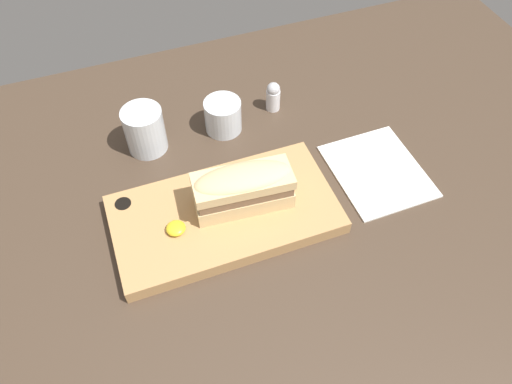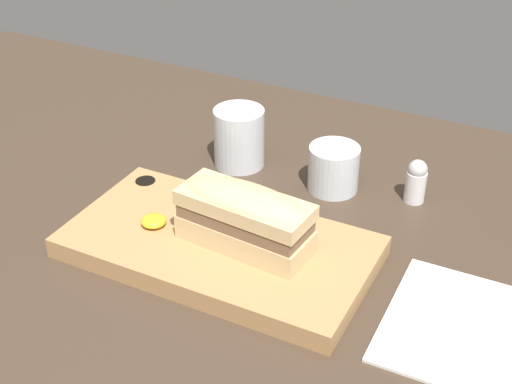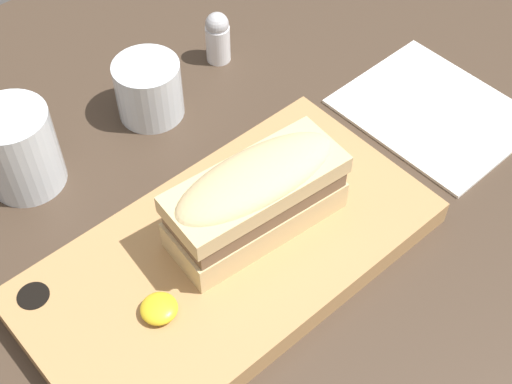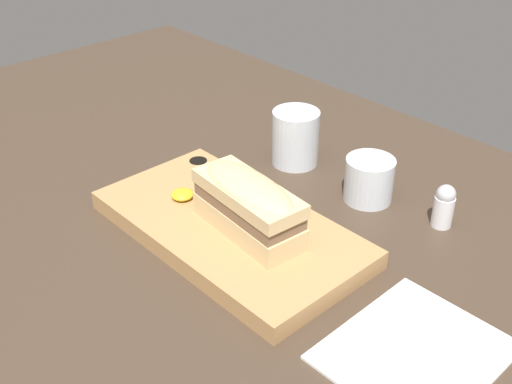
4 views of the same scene
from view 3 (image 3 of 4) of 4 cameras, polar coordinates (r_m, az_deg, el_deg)
The scene contains 8 objects.
dining_table at distance 68.36cm, azimuth -0.58°, elevation -7.66°, with size 172.22×109.59×2.00cm.
serving_board at distance 67.64cm, azimuth -2.03°, elevation -5.01°, with size 39.01×20.63×2.80cm.
sandwich at distance 64.49cm, azimuth -0.00°, elevation -0.27°, with size 17.39×8.13×8.22cm.
mustard_dollop at distance 62.63cm, azimuth -7.77°, elevation -9.22°, with size 3.30×3.30×1.32cm.
water_glass at distance 76.02cm, azimuth -18.32°, elevation 2.95°, with size 7.82×7.82×9.26cm.
wine_glass at distance 80.97cm, azimuth -8.55°, elevation 8.01°, with size 7.47×7.47×6.83cm.
napkin at distance 84.46cm, azimuth 14.01°, elevation 6.25°, with size 16.65×19.76×0.40cm.
salt_shaker at distance 87.34cm, azimuth -3.08°, elevation 12.30°, with size 2.95×2.95×6.62cm.
Camera 3 is at (-23.59, -27.75, 58.85)cm, focal length 50.00 mm.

